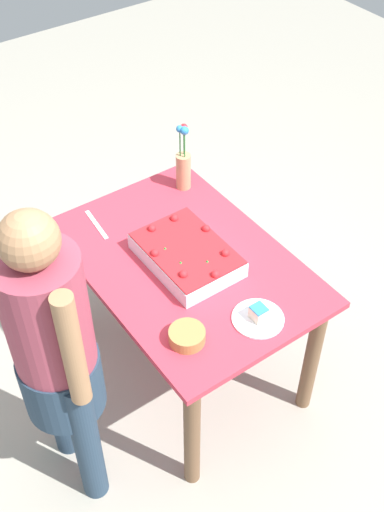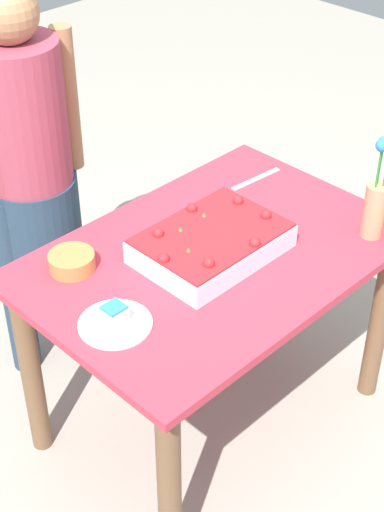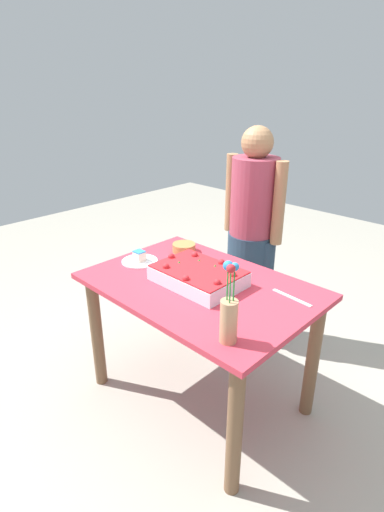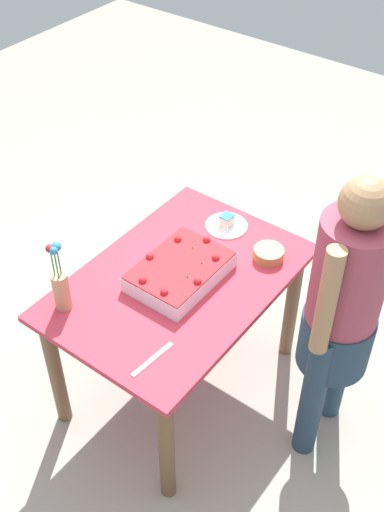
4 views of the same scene
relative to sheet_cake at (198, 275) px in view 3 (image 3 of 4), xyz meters
The scene contains 8 objects.
ground_plane 0.80m from the sheet_cake, behind, with size 8.00×8.00×0.00m, color #A19C8F.
dining_table 0.18m from the sheet_cake, behind, with size 1.19×0.82×0.75m.
sheet_cake is the anchor object (origin of this frame).
serving_plate_with_slice 0.44m from the sheet_cake, ahead, with size 0.21×0.21×0.07m.
cake_knife 0.49m from the sheet_cake, 155.28° to the right, with size 0.22×0.02×0.00m, color silver.
flower_vase 0.54m from the sheet_cake, 146.77° to the left, with size 0.07×0.07×0.35m.
fruit_bowl 0.44m from the sheet_cake, 35.07° to the right, with size 0.14×0.14×0.05m, color #AE7D44.
person_standing 0.73m from the sheet_cake, 75.97° to the right, with size 0.45×0.31×1.49m.
Camera 3 is at (-1.27, 1.37, 1.71)m, focal length 28.00 mm.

